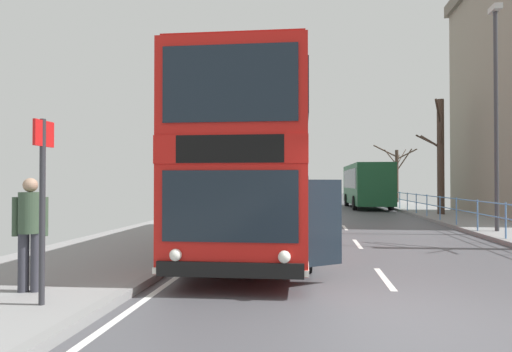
{
  "coord_description": "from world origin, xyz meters",
  "views": [
    {
      "loc": [
        -1.4,
        -6.05,
        1.82
      ],
      "look_at": [
        -2.6,
        3.77,
        1.97
      ],
      "focal_mm": 31.06,
      "sensor_mm": 36.0,
      "label": 1
    }
  ],
  "objects_px": {
    "pedestrian_companion": "(30,227)",
    "bus_stop_sign_near": "(43,190)",
    "background_bus_far_lane": "(366,184)",
    "double_decker_bus_main": "(261,167)",
    "bare_tree_far_00": "(440,154)",
    "bare_tree_far_01": "(397,171)",
    "street_lamp_far_side": "(496,101)"
  },
  "relations": [
    {
      "from": "street_lamp_far_side",
      "to": "bare_tree_far_00",
      "type": "xyz_separation_m",
      "value": [
        0.5,
        8.45,
        -1.35
      ]
    },
    {
      "from": "bus_stop_sign_near",
      "to": "bare_tree_far_00",
      "type": "relative_size",
      "value": 0.42
    },
    {
      "from": "double_decker_bus_main",
      "to": "background_bus_far_lane",
      "type": "distance_m",
      "value": 21.36
    },
    {
      "from": "double_decker_bus_main",
      "to": "bus_stop_sign_near",
      "type": "bearing_deg",
      "value": -109.87
    },
    {
      "from": "double_decker_bus_main",
      "to": "bare_tree_far_00",
      "type": "xyz_separation_m",
      "value": [
        8.3,
        12.58,
        1.1
      ]
    },
    {
      "from": "background_bus_far_lane",
      "to": "pedestrian_companion",
      "type": "distance_m",
      "value": 27.75
    },
    {
      "from": "background_bus_far_lane",
      "to": "bare_tree_far_00",
      "type": "xyz_separation_m",
      "value": [
        2.88,
        -8.07,
        1.64
      ]
    },
    {
      "from": "background_bus_far_lane",
      "to": "bus_stop_sign_near",
      "type": "distance_m",
      "value": 28.19
    },
    {
      "from": "double_decker_bus_main",
      "to": "bare_tree_far_01",
      "type": "distance_m",
      "value": 28.97
    },
    {
      "from": "street_lamp_far_side",
      "to": "pedestrian_companion",
      "type": "bearing_deg",
      "value": -137.3
    },
    {
      "from": "double_decker_bus_main",
      "to": "bare_tree_far_00",
      "type": "distance_m",
      "value": 15.11
    },
    {
      "from": "double_decker_bus_main",
      "to": "background_bus_far_lane",
      "type": "height_order",
      "value": "double_decker_bus_main"
    },
    {
      "from": "background_bus_far_lane",
      "to": "street_lamp_far_side",
      "type": "bearing_deg",
      "value": -81.8
    },
    {
      "from": "bus_stop_sign_near",
      "to": "street_lamp_far_side",
      "type": "bearing_deg",
      "value": 46.26
    },
    {
      "from": "bare_tree_far_01",
      "to": "bus_stop_sign_near",
      "type": "bearing_deg",
      "value": -108.22
    },
    {
      "from": "bare_tree_far_01",
      "to": "pedestrian_companion",
      "type": "bearing_deg",
      "value": -109.52
    },
    {
      "from": "background_bus_far_lane",
      "to": "bare_tree_far_01",
      "type": "xyz_separation_m",
      "value": [
        3.45,
        6.92,
        1.13
      ]
    },
    {
      "from": "bare_tree_far_00",
      "to": "pedestrian_companion",
      "type": "bearing_deg",
      "value": -121.49
    },
    {
      "from": "double_decker_bus_main",
      "to": "street_lamp_far_side",
      "type": "relative_size",
      "value": 1.37
    },
    {
      "from": "pedestrian_companion",
      "to": "bus_stop_sign_near",
      "type": "distance_m",
      "value": 1.08
    },
    {
      "from": "background_bus_far_lane",
      "to": "bus_stop_sign_near",
      "type": "bearing_deg",
      "value": -105.95
    },
    {
      "from": "background_bus_far_lane",
      "to": "bus_stop_sign_near",
      "type": "height_order",
      "value": "background_bus_far_lane"
    },
    {
      "from": "pedestrian_companion",
      "to": "street_lamp_far_side",
      "type": "xyz_separation_m",
      "value": [
        10.75,
        9.92,
        3.56
      ]
    },
    {
      "from": "pedestrian_companion",
      "to": "bus_stop_sign_near",
      "type": "relative_size",
      "value": 0.68
    },
    {
      "from": "street_lamp_far_side",
      "to": "bare_tree_far_01",
      "type": "relative_size",
      "value": 1.55
    },
    {
      "from": "background_bus_far_lane",
      "to": "bus_stop_sign_near",
      "type": "relative_size",
      "value": 3.6
    },
    {
      "from": "double_decker_bus_main",
      "to": "bus_stop_sign_near",
      "type": "height_order",
      "value": "double_decker_bus_main"
    },
    {
      "from": "double_decker_bus_main",
      "to": "pedestrian_companion",
      "type": "relative_size",
      "value": 6.14
    },
    {
      "from": "background_bus_far_lane",
      "to": "pedestrian_companion",
      "type": "xyz_separation_m",
      "value": [
        -8.37,
        -26.45,
        -0.57
      ]
    },
    {
      "from": "double_decker_bus_main",
      "to": "bare_tree_far_01",
      "type": "xyz_separation_m",
      "value": [
        8.87,
        27.57,
        0.59
      ]
    },
    {
      "from": "double_decker_bus_main",
      "to": "background_bus_far_lane",
      "type": "xyz_separation_m",
      "value": [
        5.42,
        20.66,
        -0.54
      ]
    },
    {
      "from": "bare_tree_far_01",
      "to": "street_lamp_far_side",
      "type": "bearing_deg",
      "value": -92.62
    }
  ]
}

